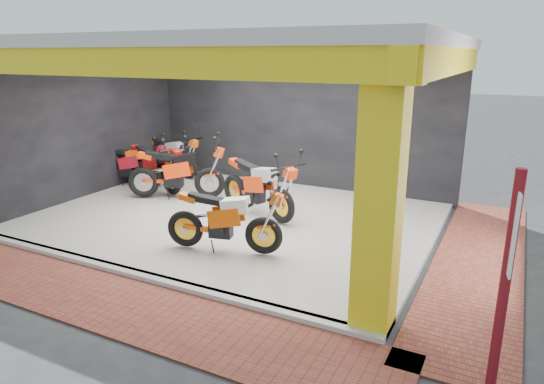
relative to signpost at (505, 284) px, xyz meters
The scene contains 18 objects.
ground 5.61m from the signpost, 162.50° to the left, with size 80.00×80.00×0.00m, color #2D2D30.
showroom_floor 6.47m from the signpost, 144.99° to the left, with size 8.00×6.00×0.10m, color silver.
showroom_ceiling 6.73m from the signpost, 144.99° to the left, with size 8.40×6.40×0.20m, color beige.
back_wall 8.52m from the signpost, 127.62° to the left, with size 8.20×0.20×3.50m, color black.
left_wall 9.99m from the signpost, 158.62° to the left, with size 0.20×6.20×3.50m, color black.
corner_column 1.74m from the signpost, 148.41° to the left, with size 0.50×0.50×3.50m, color yellow.
header_beam_front 5.58m from the signpost, behind, with size 8.40×0.30×0.40m, color yellow.
header_beam_right 4.30m from the signpost, 108.15° to the left, with size 0.30×6.40×0.40m, color yellow.
floor_kerb 5.39m from the signpost, behind, with size 8.00×0.20×0.10m, color silver.
paver_front 5.36m from the signpost, behind, with size 9.00×1.40×0.03m, color brown.
paver_right 3.89m from the signpost, 96.16° to the left, with size 1.40×7.00×0.03m, color brown.
signpost is the anchor object (origin of this frame).
moto_hero 4.29m from the signpost, 150.08° to the left, with size 2.20×0.81×1.34m, color #E05109, non-canonical shape.
moto_row_a 5.53m from the signpost, 138.19° to the left, with size 2.39×0.88×1.46m, color red, non-canonical shape.
moto_row_b 7.82m from the signpost, 144.89° to the left, with size 2.42×0.90×1.48m, color #FF3B0A, non-canonical shape.
moto_row_c 9.58m from the signpost, 150.04° to the left, with size 2.12×0.79×1.30m, color #AC1222, non-canonical shape.
moto_row_d 8.55m from the signpost, 149.64° to the left, with size 2.27×0.84×1.39m, color #AF1412, non-canonical shape.
moto_row_e 9.85m from the signpost, 143.98° to the left, with size 2.19×0.81×1.34m, color #FF5F0A, non-canonical shape.
Camera 1 is at (5.12, -6.28, 3.42)m, focal length 32.00 mm.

